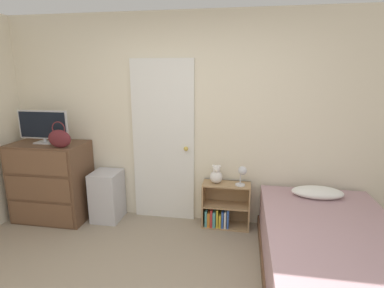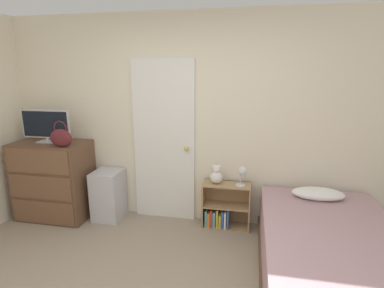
% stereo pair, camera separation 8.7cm
% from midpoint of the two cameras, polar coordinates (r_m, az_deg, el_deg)
% --- Properties ---
extents(wall_back, '(10.00, 0.06, 2.55)m').
position_cam_midpoint_polar(wall_back, '(3.68, -0.91, 4.33)').
color(wall_back, beige).
rests_on(wall_back, ground_plane).
extents(door_closed, '(0.78, 0.09, 2.02)m').
position_cam_midpoint_polar(door_closed, '(3.76, -6.14, 0.34)').
color(door_closed, white).
rests_on(door_closed, ground_plane).
extents(dresser, '(0.91, 0.55, 1.00)m').
position_cam_midpoint_polar(dresser, '(4.28, -25.69, -6.41)').
color(dresser, brown).
rests_on(dresser, ground_plane).
extents(tv, '(0.65, 0.16, 0.41)m').
position_cam_midpoint_polar(tv, '(4.13, -27.02, 3.05)').
color(tv, '#B7B7BC').
rests_on(tv, dresser).
extents(handbag, '(0.28, 0.11, 0.31)m').
position_cam_midpoint_polar(handbag, '(3.81, -24.53, 0.99)').
color(handbag, '#591E23').
rests_on(handbag, dresser).
extents(storage_bin, '(0.34, 0.38, 0.64)m').
position_cam_midpoint_polar(storage_bin, '(4.06, -16.43, -9.44)').
color(storage_bin, silver).
rests_on(storage_bin, ground_plane).
extents(bookshelf, '(0.57, 0.24, 0.56)m').
position_cam_midpoint_polar(bookshelf, '(3.78, 5.21, -12.25)').
color(bookshelf, tan).
rests_on(bookshelf, ground_plane).
extents(teddy_bear, '(0.15, 0.15, 0.23)m').
position_cam_midpoint_polar(teddy_bear, '(3.62, 3.95, -5.95)').
color(teddy_bear, silver).
rests_on(teddy_bear, bookshelf).
extents(desk_lamp, '(0.13, 0.13, 0.24)m').
position_cam_midpoint_polar(desk_lamp, '(3.54, 8.83, -5.40)').
color(desk_lamp, silver).
rests_on(desk_lamp, bookshelf).
extents(bed, '(1.21, 1.98, 0.64)m').
position_cam_midpoint_polar(bed, '(3.10, 24.36, -18.80)').
color(bed, brown).
rests_on(bed, ground_plane).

